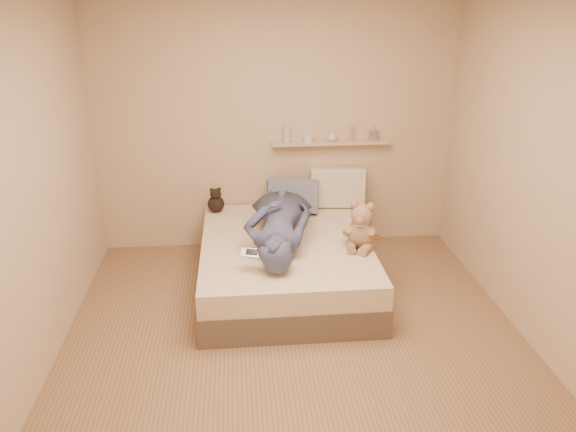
{
  "coord_description": "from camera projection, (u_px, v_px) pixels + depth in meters",
  "views": [
    {
      "loc": [
        -0.4,
        -3.63,
        2.54
      ],
      "look_at": [
        0.0,
        0.65,
        0.8
      ],
      "focal_mm": 35.0,
      "sensor_mm": 36.0,
      "label": 1
    }
  ],
  "objects": [
    {
      "name": "pillow_cream",
      "position": [
        338.0,
        187.0,
        5.77
      ],
      "size": [
        0.57,
        0.28,
        0.42
      ],
      "primitive_type": "cube",
      "rotation": [
        -0.18,
        0.0,
        -0.11
      ],
      "color": "beige",
      "rests_on": "bed"
    },
    {
      "name": "dark_plush",
      "position": [
        216.0,
        201.0,
        5.63
      ],
      "size": [
        0.17,
        0.17,
        0.26
      ],
      "color": "black",
      "rests_on": "bed"
    },
    {
      "name": "teddy_bear",
      "position": [
        361.0,
        229.0,
        4.83
      ],
      "size": [
        0.34,
        0.35,
        0.43
      ],
      "color": "#947B51",
      "rests_on": "bed"
    },
    {
      "name": "game_console",
      "position": [
        252.0,
        253.0,
        4.43
      ],
      "size": [
        0.19,
        0.12,
        0.06
      ],
      "color": "silver",
      "rests_on": "bed"
    },
    {
      "name": "wall_shelf",
      "position": [
        331.0,
        143.0,
        5.67
      ],
      "size": [
        1.2,
        0.12,
        0.03
      ],
      "primitive_type": "cube",
      "color": "tan",
      "rests_on": "wall_back"
    },
    {
      "name": "pillow_grey",
      "position": [
        293.0,
        196.0,
        5.61
      ],
      "size": [
        0.54,
        0.35,
        0.37
      ],
      "primitive_type": "cube",
      "rotation": [
        -0.41,
        0.0,
        -0.19
      ],
      "color": "slate",
      "rests_on": "bed"
    },
    {
      "name": "bed",
      "position": [
        285.0,
        263.0,
        5.11
      ],
      "size": [
        1.5,
        1.9,
        0.45
      ],
      "color": "brown",
      "rests_on": "floor"
    },
    {
      "name": "shelf_bottles",
      "position": [
        324.0,
        135.0,
        5.63
      ],
      "size": [
        0.98,
        0.13,
        0.19
      ],
      "color": "#B4B9BD",
      "rests_on": "wall_shelf"
    },
    {
      "name": "room",
      "position": [
        297.0,
        184.0,
        3.85
      ],
      "size": [
        3.8,
        3.8,
        3.8
      ],
      "color": "#8C6648",
      "rests_on": "ground"
    },
    {
      "name": "person",
      "position": [
        279.0,
        218.0,
        5.01
      ],
      "size": [
        0.8,
        1.68,
        0.39
      ],
      "primitive_type": "imported",
      "rotation": [
        0.0,
        0.0,
        3.01
      ],
      "color": "#3F4463",
      "rests_on": "bed"
    }
  ]
}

